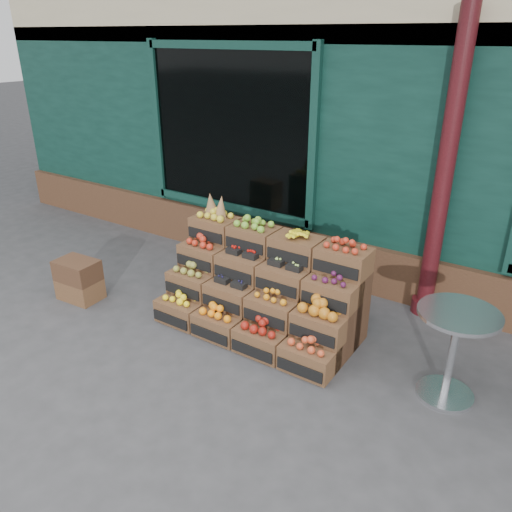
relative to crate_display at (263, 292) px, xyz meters
The scene contains 6 objects.
ground 0.91m from the crate_display, 77.22° to the right, with size 60.00×60.00×0.00m, color #3A3A3C.
shop_facade 4.76m from the crate_display, 87.57° to the left, with size 12.00×6.24×4.80m.
crate_display is the anchor object (origin of this frame).
spare_crates 2.25m from the crate_display, 161.72° to the right, with size 0.51×0.37×0.49m.
bistro_table 1.97m from the crate_display, ahead, with size 0.67×0.67×0.84m.
shopkeeper 2.37m from the crate_display, 116.53° to the left, with size 0.70×0.46×1.92m, color #1C642D.
Camera 1 is at (2.35, -3.13, 2.91)m, focal length 35.00 mm.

